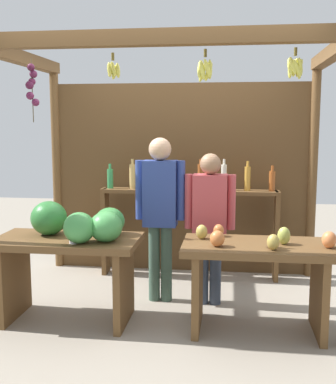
{
  "coord_description": "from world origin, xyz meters",
  "views": [
    {
      "loc": [
        0.58,
        -4.59,
        1.73
      ],
      "look_at": [
        0.0,
        -0.18,
        1.09
      ],
      "focal_mm": 44.88,
      "sensor_mm": 36.0,
      "label": 1
    }
  ],
  "objects": [
    {
      "name": "fruit_counter_right",
      "position": [
        0.82,
        -0.68,
        0.55
      ],
      "size": [
        1.25,
        0.64,
        0.89
      ],
      "color": "brown",
      "rests_on": "ground"
    },
    {
      "name": "ground_plane",
      "position": [
        0.0,
        0.0,
        0.0
      ],
      "size": [
        12.0,
        12.0,
        0.0
      ],
      "primitive_type": "plane",
      "color": "gray",
      "rests_on": "ground"
    },
    {
      "name": "bottle_shelf_unit",
      "position": [
        0.12,
        0.68,
        0.81
      ],
      "size": [
        1.99,
        0.22,
        1.34
      ],
      "color": "brown",
      "rests_on": "ground"
    },
    {
      "name": "vendor_man",
      "position": [
        -0.09,
        -0.1,
        0.96
      ],
      "size": [
        0.48,
        0.22,
        1.6
      ],
      "rotation": [
        0.0,
        0.0,
        -0.1
      ],
      "color": "#3E5A4B",
      "rests_on": "ground"
    },
    {
      "name": "vendor_woman",
      "position": [
        0.39,
        -0.12,
        0.86
      ],
      "size": [
        0.48,
        0.2,
        1.45
      ],
      "rotation": [
        0.0,
        0.0,
        0.13
      ],
      "color": "#353F51",
      "rests_on": "ground"
    },
    {
      "name": "fruit_counter_left",
      "position": [
        -0.76,
        -0.68,
        0.7
      ],
      "size": [
        1.25,
        0.64,
        1.05
      ],
      "color": "brown",
      "rests_on": "ground"
    },
    {
      "name": "market_stall",
      "position": [
        -0.0,
        0.43,
        1.41
      ],
      "size": [
        3.1,
        1.93,
        2.43
      ],
      "color": "brown",
      "rests_on": "ground"
    }
  ]
}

